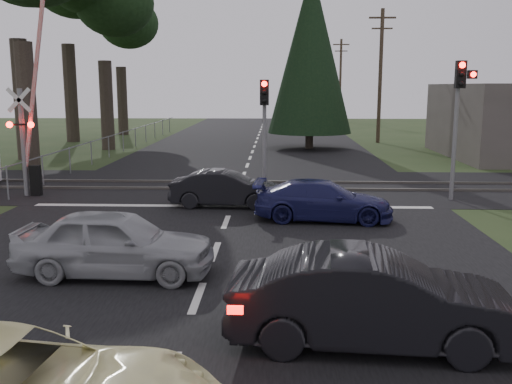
{
  "coord_description": "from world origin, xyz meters",
  "views": [
    {
      "loc": [
        1.45,
        -9.98,
        3.87
      ],
      "look_at": [
        0.95,
        3.83,
        1.3
      ],
      "focal_mm": 40.0,
      "sensor_mm": 36.0,
      "label": 1
    }
  ],
  "objects_px": {
    "crossing_signal": "(29,138)",
    "utility_pole_mid": "(380,74)",
    "traffic_signal_center": "(264,116)",
    "silver_car": "(115,243)",
    "traffic_signal_right": "(460,103)",
    "dark_car_far": "(226,189)",
    "blue_sedan": "(323,201)",
    "dark_hatchback": "(373,300)",
    "utility_pole_far": "(340,78)"
  },
  "relations": [
    {
      "from": "utility_pole_mid",
      "to": "dark_car_far",
      "type": "bearing_deg",
      "value": -111.76
    },
    {
      "from": "blue_sedan",
      "to": "silver_car",
      "type": "bearing_deg",
      "value": 142.5
    },
    {
      "from": "traffic_signal_right",
      "to": "utility_pole_far",
      "type": "distance_m",
      "value": 45.56
    },
    {
      "from": "traffic_signal_right",
      "to": "dark_hatchback",
      "type": "relative_size",
      "value": 1.08
    },
    {
      "from": "crossing_signal",
      "to": "dark_hatchback",
      "type": "xyz_separation_m",
      "value": [
        10.18,
        -11.62,
        -1.34
      ]
    },
    {
      "from": "blue_sedan",
      "to": "traffic_signal_center",
      "type": "bearing_deg",
      "value": 27.73
    },
    {
      "from": "blue_sedan",
      "to": "dark_hatchback",
      "type": "bearing_deg",
      "value": -174.57
    },
    {
      "from": "traffic_signal_center",
      "to": "dark_car_far",
      "type": "bearing_deg",
      "value": -115.88
    },
    {
      "from": "dark_hatchback",
      "to": "silver_car",
      "type": "relative_size",
      "value": 1.07
    },
    {
      "from": "dark_hatchback",
      "to": "traffic_signal_center",
      "type": "bearing_deg",
      "value": 13.08
    },
    {
      "from": "utility_pole_mid",
      "to": "traffic_signal_right",
      "type": "bearing_deg",
      "value": -92.66
    },
    {
      "from": "traffic_signal_center",
      "to": "utility_pole_far",
      "type": "relative_size",
      "value": 0.46
    },
    {
      "from": "traffic_signal_center",
      "to": "utility_pole_far",
      "type": "xyz_separation_m",
      "value": [
        7.5,
        44.32,
        1.92
      ]
    },
    {
      "from": "dark_car_far",
      "to": "silver_car",
      "type": "bearing_deg",
      "value": 169.86
    },
    {
      "from": "traffic_signal_right",
      "to": "dark_hatchback",
      "type": "distance_m",
      "value": 12.5
    },
    {
      "from": "utility_pole_far",
      "to": "blue_sedan",
      "type": "relative_size",
      "value": 2.24
    },
    {
      "from": "utility_pole_far",
      "to": "crossing_signal",
      "type": "bearing_deg",
      "value": -109.23
    },
    {
      "from": "traffic_signal_center",
      "to": "silver_car",
      "type": "distance_m",
      "value": 10.09
    },
    {
      "from": "silver_car",
      "to": "dark_car_far",
      "type": "xyz_separation_m",
      "value": [
        1.66,
        6.97,
        -0.1
      ]
    },
    {
      "from": "blue_sedan",
      "to": "crossing_signal",
      "type": "bearing_deg",
      "value": 76.13
    },
    {
      "from": "crossing_signal",
      "to": "traffic_signal_center",
      "type": "relative_size",
      "value": 1.7
    },
    {
      "from": "traffic_signal_right",
      "to": "crossing_signal",
      "type": "bearing_deg",
      "value": 178.79
    },
    {
      "from": "crossing_signal",
      "to": "blue_sedan",
      "type": "xyz_separation_m",
      "value": [
        10.09,
        -3.41,
        -1.47
      ]
    },
    {
      "from": "utility_pole_mid",
      "to": "silver_car",
      "type": "height_order",
      "value": "utility_pole_mid"
    },
    {
      "from": "crossing_signal",
      "to": "utility_pole_mid",
      "type": "xyz_separation_m",
      "value": [
        15.77,
        20.21,
        2.67
      ]
    },
    {
      "from": "traffic_signal_center",
      "to": "silver_car",
      "type": "height_order",
      "value": "traffic_signal_center"
    },
    {
      "from": "silver_car",
      "to": "utility_pole_mid",
      "type": "bearing_deg",
      "value": -17.76
    },
    {
      "from": "crossing_signal",
      "to": "utility_pole_far",
      "type": "relative_size",
      "value": 0.77
    },
    {
      "from": "utility_pole_mid",
      "to": "utility_pole_far",
      "type": "xyz_separation_m",
      "value": [
        0.0,
        25.0,
        0.0
      ]
    },
    {
      "from": "blue_sedan",
      "to": "dark_car_far",
      "type": "xyz_separation_m",
      "value": [
        -3.02,
        1.83,
        0.0
      ]
    },
    {
      "from": "crossing_signal",
      "to": "silver_car",
      "type": "bearing_deg",
      "value": -57.66
    },
    {
      "from": "utility_pole_mid",
      "to": "blue_sedan",
      "type": "xyz_separation_m",
      "value": [
        -5.68,
        -23.63,
        -4.14
      ]
    },
    {
      "from": "traffic_signal_center",
      "to": "dark_hatchback",
      "type": "distance_m",
      "value": 12.83
    },
    {
      "from": "traffic_signal_center",
      "to": "silver_car",
      "type": "xyz_separation_m",
      "value": [
        -2.86,
        -9.44,
        -2.11
      ]
    },
    {
      "from": "traffic_signal_right",
      "to": "dark_car_far",
      "type": "relative_size",
      "value": 1.32
    },
    {
      "from": "crossing_signal",
      "to": "silver_car",
      "type": "height_order",
      "value": "crossing_signal"
    },
    {
      "from": "dark_car_far",
      "to": "crossing_signal",
      "type": "bearing_deg",
      "value": 80.63
    },
    {
      "from": "crossing_signal",
      "to": "utility_pole_far",
      "type": "xyz_separation_m",
      "value": [
        15.77,
        45.21,
        2.67
      ]
    },
    {
      "from": "utility_pole_far",
      "to": "dark_car_far",
      "type": "bearing_deg",
      "value": -100.53
    },
    {
      "from": "crossing_signal",
      "to": "traffic_signal_center",
      "type": "bearing_deg",
      "value": 6.15
    },
    {
      "from": "traffic_signal_right",
      "to": "silver_car",
      "type": "bearing_deg",
      "value": -138.78
    },
    {
      "from": "utility_pole_far",
      "to": "blue_sedan",
      "type": "bearing_deg",
      "value": -96.66
    },
    {
      "from": "utility_pole_mid",
      "to": "utility_pole_far",
      "type": "relative_size",
      "value": 1.0
    },
    {
      "from": "traffic_signal_right",
      "to": "dark_car_far",
      "type": "xyz_separation_m",
      "value": [
        -7.75,
        -1.27,
        -2.73
      ]
    },
    {
      "from": "utility_pole_mid",
      "to": "blue_sedan",
      "type": "distance_m",
      "value": 24.65
    },
    {
      "from": "crossing_signal",
      "to": "dark_hatchback",
      "type": "relative_size",
      "value": 1.6
    },
    {
      "from": "crossing_signal",
      "to": "utility_pole_mid",
      "type": "bearing_deg",
      "value": 52.03
    },
    {
      "from": "utility_pole_mid",
      "to": "silver_car",
      "type": "xyz_separation_m",
      "value": [
        -10.36,
        -28.77,
        -4.03
      ]
    },
    {
      "from": "utility_pole_far",
      "to": "blue_sedan",
      "type": "distance_m",
      "value": 49.13
    },
    {
      "from": "silver_car",
      "to": "utility_pole_far",
      "type": "bearing_deg",
      "value": -8.86
    }
  ]
}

